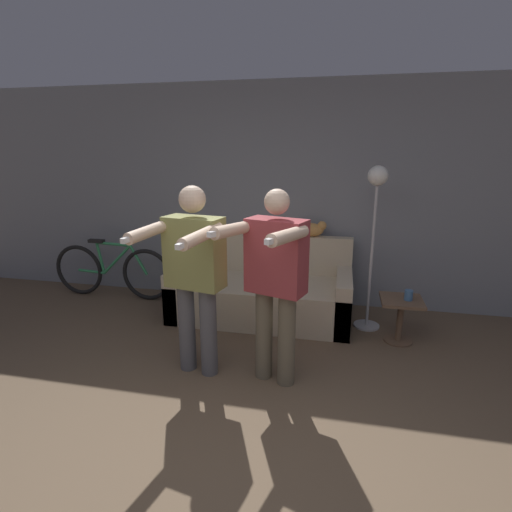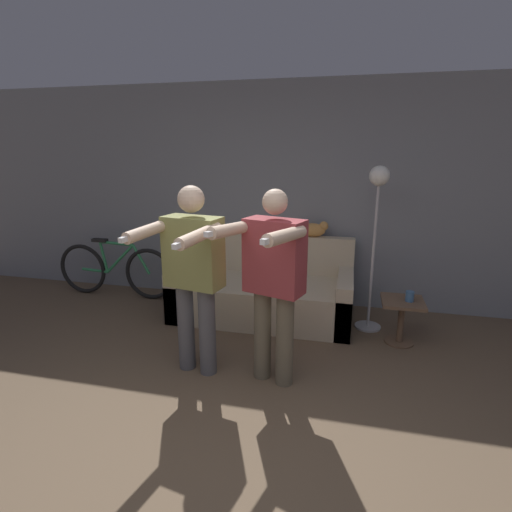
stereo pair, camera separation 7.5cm
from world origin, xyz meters
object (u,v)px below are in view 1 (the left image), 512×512
object	(u,v)px
person_left	(194,269)
bicycle	(112,271)
cup	(409,295)
person_right	(275,276)
floor_lamp	(375,209)
side_table	(401,312)
cat	(312,229)
couch	(262,292)

from	to	relation	value
person_left	bicycle	bearing A→B (deg)	149.60
person_left	cup	bearing A→B (deg)	38.10
person_right	floor_lamp	size ratio (longest dim) A/B	0.92
person_left	bicycle	world-z (taller)	person_left
floor_lamp	side_table	size ratio (longest dim) A/B	3.80
cat	floor_lamp	size ratio (longest dim) A/B	0.24
floor_lamp	side_table	distance (m)	1.03
couch	side_table	xyz separation A→B (m)	(1.45, -0.35, 0.04)
couch	side_table	world-z (taller)	couch
person_left	floor_lamp	xyz separation A→B (m)	(1.46, 1.23, 0.35)
person_left	side_table	size ratio (longest dim) A/B	3.54
person_left	cat	size ratio (longest dim) A/B	3.88
side_table	couch	bearing A→B (deg)	166.26
floor_lamp	bicycle	xyz separation A→B (m)	(-3.14, 0.23, -0.92)
side_table	person_right	bearing A→B (deg)	-139.10
person_right	cat	xyz separation A→B (m)	(0.15, 1.65, 0.05)
cat	bicycle	bearing A→B (deg)	-175.76
side_table	cup	xyz separation A→B (m)	(0.05, -0.01, 0.18)
cat	bicycle	size ratio (longest dim) A/B	0.25
person_left	floor_lamp	size ratio (longest dim) A/B	0.93
cat	bicycle	xyz separation A→B (m)	(-2.49, -0.18, -0.61)
couch	person_right	bearing A→B (deg)	-74.61
cup	bicycle	xyz separation A→B (m)	(-3.48, 0.54, -0.15)
cup	bicycle	size ratio (longest dim) A/B	0.06
person_left	side_table	bearing A→B (deg)	39.15
couch	side_table	size ratio (longest dim) A/B	4.41
cat	side_table	bearing A→B (deg)	-37.06
couch	cat	distance (m)	0.92
person_right	cup	distance (m)	1.53
couch	floor_lamp	bearing A→B (deg)	-3.25
person_left	person_right	xyz separation A→B (m)	(0.66, -0.00, -0.01)
couch	floor_lamp	size ratio (longest dim) A/B	1.16
person_right	person_left	bearing A→B (deg)	-162.52
cat	floor_lamp	bearing A→B (deg)	-32.90
cat	cup	distance (m)	1.31
bicycle	person_right	bearing A→B (deg)	-32.14
couch	cup	size ratio (longest dim) A/B	19.74
person_right	side_table	world-z (taller)	person_right
cat	bicycle	world-z (taller)	cat
couch	person_right	size ratio (longest dim) A/B	1.25
person_right	couch	bearing A→B (deg)	122.87
person_left	couch	bearing A→B (deg)	87.77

